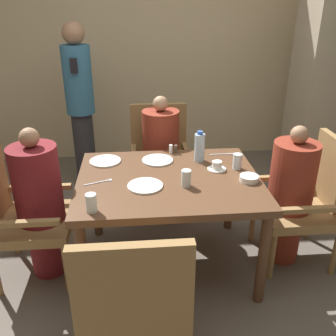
{
  "coord_description": "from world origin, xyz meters",
  "views": [
    {
      "loc": [
        -0.21,
        -2.3,
        1.87
      ],
      "look_at": [
        0.0,
        0.05,
        0.78
      ],
      "focal_mm": 40.0,
      "sensor_mm": 36.0,
      "label": 1
    }
  ],
  "objects_px": {
    "diner_in_right_chair": "(290,194)",
    "glass_tall_near": "(91,203)",
    "teacup_with_saucer": "(217,166)",
    "diner_in_left_chair": "(40,203)",
    "plate_main_left": "(145,186)",
    "diner_in_far_chair": "(161,156)",
    "standing_host": "(80,102)",
    "chair_left_side": "(19,212)",
    "chair_right_side": "(309,198)",
    "plate_main_right": "(158,160)",
    "glass_tall_far": "(186,178)",
    "water_bottle": "(200,147)",
    "bowl_small": "(249,178)",
    "chair_far_side": "(160,155)",
    "chair_near_corner": "(134,302)",
    "glass_tall_mid": "(237,161)",
    "plate_dessert_center": "(105,161)"
  },
  "relations": [
    {
      "from": "glass_tall_mid",
      "to": "chair_right_side",
      "type": "bearing_deg",
      "value": -11.08
    },
    {
      "from": "glass_tall_mid",
      "to": "glass_tall_far",
      "type": "relative_size",
      "value": 1.0
    },
    {
      "from": "diner_in_right_chair",
      "to": "water_bottle",
      "type": "height_order",
      "value": "diner_in_right_chair"
    },
    {
      "from": "teacup_with_saucer",
      "to": "water_bottle",
      "type": "xyz_separation_m",
      "value": [
        -0.1,
        0.17,
        0.08
      ]
    },
    {
      "from": "plate_main_right",
      "to": "teacup_with_saucer",
      "type": "distance_m",
      "value": 0.46
    },
    {
      "from": "teacup_with_saucer",
      "to": "glass_tall_mid",
      "type": "distance_m",
      "value": 0.15
    },
    {
      "from": "plate_main_left",
      "to": "glass_tall_near",
      "type": "xyz_separation_m",
      "value": [
        -0.32,
        -0.28,
        0.05
      ]
    },
    {
      "from": "plate_main_left",
      "to": "bowl_small",
      "type": "distance_m",
      "value": 0.7
    },
    {
      "from": "diner_in_right_chair",
      "to": "plate_main_right",
      "type": "xyz_separation_m",
      "value": [
        -0.95,
        0.29,
        0.18
      ]
    },
    {
      "from": "plate_main_left",
      "to": "water_bottle",
      "type": "xyz_separation_m",
      "value": [
        0.42,
        0.39,
        0.1
      ]
    },
    {
      "from": "plate_main_right",
      "to": "glass_tall_far",
      "type": "height_order",
      "value": "glass_tall_far"
    },
    {
      "from": "chair_near_corner",
      "to": "standing_host",
      "type": "distance_m",
      "value": 2.46
    },
    {
      "from": "plate_dessert_center",
      "to": "chair_near_corner",
      "type": "bearing_deg",
      "value": -80.62
    },
    {
      "from": "bowl_small",
      "to": "glass_tall_near",
      "type": "distance_m",
      "value": 1.07
    },
    {
      "from": "teacup_with_saucer",
      "to": "bowl_small",
      "type": "height_order",
      "value": "teacup_with_saucer"
    },
    {
      "from": "bowl_small",
      "to": "glass_tall_far",
      "type": "relative_size",
      "value": 1.14
    },
    {
      "from": "diner_in_left_chair",
      "to": "glass_tall_mid",
      "type": "bearing_deg",
      "value": 4.27
    },
    {
      "from": "diner_in_left_chair",
      "to": "plate_main_left",
      "type": "distance_m",
      "value": 0.75
    },
    {
      "from": "standing_host",
      "to": "glass_tall_near",
      "type": "bearing_deg",
      "value": -81.45
    },
    {
      "from": "chair_left_side",
      "to": "plate_main_left",
      "type": "distance_m",
      "value": 0.91
    },
    {
      "from": "chair_left_side",
      "to": "chair_right_side",
      "type": "relative_size",
      "value": 1.0
    },
    {
      "from": "diner_in_far_chair",
      "to": "standing_host",
      "type": "distance_m",
      "value": 1.09
    },
    {
      "from": "chair_far_side",
      "to": "chair_near_corner",
      "type": "bearing_deg",
      "value": -97.82
    },
    {
      "from": "diner_in_left_chair",
      "to": "glass_tall_far",
      "type": "bearing_deg",
      "value": -7.58
    },
    {
      "from": "diner_in_left_chair",
      "to": "chair_near_corner",
      "type": "bearing_deg",
      "value": -54.98
    },
    {
      "from": "chair_left_side",
      "to": "chair_right_side",
      "type": "bearing_deg",
      "value": 0.0
    },
    {
      "from": "standing_host",
      "to": "plate_dessert_center",
      "type": "distance_m",
      "value": 1.2
    },
    {
      "from": "glass_tall_near",
      "to": "glass_tall_mid",
      "type": "distance_m",
      "value": 1.11
    },
    {
      "from": "bowl_small",
      "to": "teacup_with_saucer",
      "type": "bearing_deg",
      "value": 131.94
    },
    {
      "from": "diner_in_far_chair",
      "to": "plate_main_left",
      "type": "relative_size",
      "value": 4.74
    },
    {
      "from": "chair_left_side",
      "to": "diner_in_right_chair",
      "type": "bearing_deg",
      "value": 0.0
    },
    {
      "from": "plate_main_right",
      "to": "glass_tall_near",
      "type": "distance_m",
      "value": 0.82
    },
    {
      "from": "chair_far_side",
      "to": "chair_near_corner",
      "type": "distance_m",
      "value": 1.84
    },
    {
      "from": "standing_host",
      "to": "chair_right_side",
      "type": "bearing_deg",
      "value": -39.07
    },
    {
      "from": "diner_in_right_chair",
      "to": "glass_tall_near",
      "type": "relative_size",
      "value": 9.5
    },
    {
      "from": "diner_in_left_chair",
      "to": "chair_right_side",
      "type": "xyz_separation_m",
      "value": [
        1.93,
        0.0,
        -0.06
      ]
    },
    {
      "from": "diner_in_left_chair",
      "to": "diner_in_far_chair",
      "type": "bearing_deg",
      "value": 40.6
    },
    {
      "from": "plate_dessert_center",
      "to": "glass_tall_far",
      "type": "distance_m",
      "value": 0.71
    },
    {
      "from": "diner_in_right_chair",
      "to": "standing_host",
      "type": "bearing_deg",
      "value": 138.48
    },
    {
      "from": "plate_main_left",
      "to": "bowl_small",
      "type": "bearing_deg",
      "value": 1.66
    },
    {
      "from": "plate_main_right",
      "to": "glass_tall_near",
      "type": "height_order",
      "value": "glass_tall_near"
    },
    {
      "from": "chair_near_corner",
      "to": "chair_far_side",
      "type": "bearing_deg",
      "value": 82.18
    },
    {
      "from": "chair_right_side",
      "to": "glass_tall_near",
      "type": "relative_size",
      "value": 8.51
    },
    {
      "from": "chair_near_corner",
      "to": "teacup_with_saucer",
      "type": "height_order",
      "value": "chair_near_corner"
    },
    {
      "from": "chair_left_side",
      "to": "diner_in_far_chair",
      "type": "bearing_deg",
      "value": 36.27
    },
    {
      "from": "diner_in_far_chair",
      "to": "diner_in_right_chair",
      "type": "distance_m",
      "value": 1.17
    },
    {
      "from": "diner_in_right_chair",
      "to": "glass_tall_mid",
      "type": "bearing_deg",
      "value": 164.78
    },
    {
      "from": "diner_in_right_chair",
      "to": "teacup_with_saucer",
      "type": "bearing_deg",
      "value": 169.22
    },
    {
      "from": "chair_left_side",
      "to": "standing_host",
      "type": "distance_m",
      "value": 1.54
    },
    {
      "from": "chair_right_side",
      "to": "glass_tall_mid",
      "type": "xyz_separation_m",
      "value": [
        -0.53,
        0.1,
        0.27
      ]
    }
  ]
}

